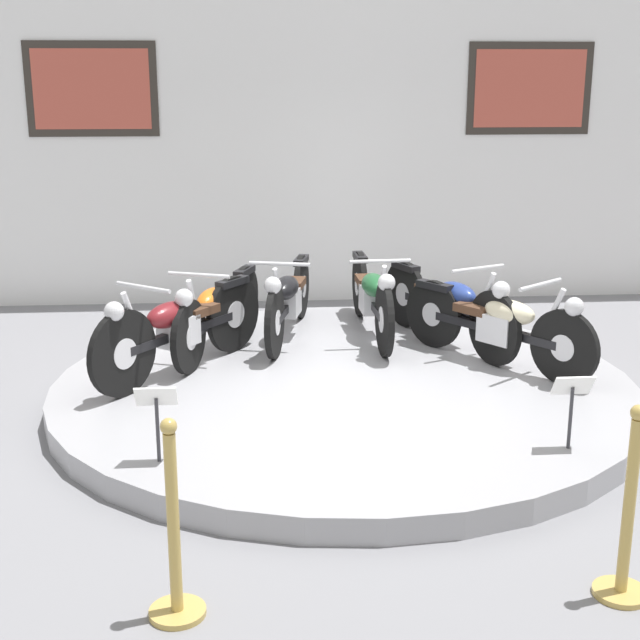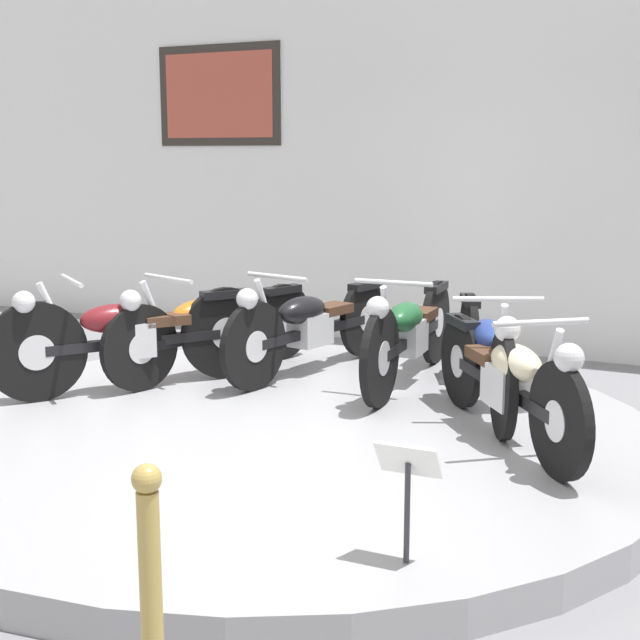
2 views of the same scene
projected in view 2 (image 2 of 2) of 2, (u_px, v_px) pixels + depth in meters
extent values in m
plane|color=slate|center=(281.00, 451.00, 5.49)|extent=(60.00, 60.00, 0.00)
cylinder|color=#99999E|center=(281.00, 438.00, 5.47)|extent=(4.64, 4.64, 0.18)
cube|color=white|center=(451.00, 113.00, 8.13)|extent=(14.00, 0.20, 4.34)
cube|color=#2D2823|center=(219.00, 95.00, 8.99)|extent=(1.40, 0.02, 1.00)
cube|color=#B24C3D|center=(218.00, 95.00, 8.99)|extent=(1.24, 0.02, 0.84)
cylinder|color=black|center=(36.00, 352.00, 5.90)|extent=(0.45, 0.57, 0.68)
cylinder|color=silver|center=(36.00, 352.00, 5.90)|extent=(0.19, 0.23, 0.24)
cylinder|color=black|center=(226.00, 333.00, 6.52)|extent=(0.45, 0.57, 0.68)
cylinder|color=silver|center=(226.00, 333.00, 6.52)|extent=(0.19, 0.23, 0.24)
cube|color=black|center=(136.00, 342.00, 6.21)|extent=(0.80, 1.03, 0.07)
cube|color=silver|center=(130.00, 340.00, 6.19)|extent=(0.35, 0.38, 0.24)
ellipsoid|color=maroon|center=(115.00, 318.00, 6.11)|extent=(0.46, 0.52, 0.20)
cube|color=#472D1E|center=(165.00, 320.00, 6.28)|extent=(0.35, 0.38, 0.07)
cube|color=black|center=(225.00, 294.00, 6.47)|extent=(0.30, 0.35, 0.06)
cylinder|color=silver|center=(57.00, 320.00, 5.93)|extent=(0.19, 0.23, 0.54)
cylinder|color=silver|center=(72.00, 281.00, 5.93)|extent=(0.45, 0.35, 0.03)
sphere|color=silver|center=(24.00, 302.00, 5.81)|extent=(0.15, 0.15, 0.15)
cylinder|color=black|center=(140.00, 348.00, 6.17)|extent=(0.26, 0.59, 0.61)
cylinder|color=silver|center=(140.00, 348.00, 6.17)|extent=(0.13, 0.22, 0.21)
cylinder|color=black|center=(282.00, 322.00, 7.12)|extent=(0.26, 0.59, 0.61)
cylinder|color=silver|center=(282.00, 322.00, 7.12)|extent=(0.13, 0.22, 0.21)
cube|color=black|center=(216.00, 334.00, 6.64)|extent=(0.48, 1.19, 0.07)
cube|color=silver|center=(212.00, 332.00, 6.61)|extent=(0.30, 0.37, 0.24)
ellipsoid|color=#D16619|center=(200.00, 313.00, 6.51)|extent=(0.37, 0.53, 0.20)
cube|color=#472D1E|center=(238.00, 312.00, 6.77)|extent=(0.30, 0.37, 0.07)
cube|color=black|center=(282.00, 290.00, 7.07)|extent=(0.21, 0.37, 0.06)
cylinder|color=silver|center=(157.00, 317.00, 6.24)|extent=(0.13, 0.25, 0.54)
cylinder|color=silver|center=(168.00, 279.00, 6.26)|extent=(0.52, 0.21, 0.03)
sphere|color=silver|center=(130.00, 301.00, 6.06)|extent=(0.15, 0.15, 0.15)
cylinder|color=black|center=(254.00, 346.00, 6.18)|extent=(0.19, 0.63, 0.63)
cylinder|color=silver|center=(254.00, 346.00, 6.18)|extent=(0.11, 0.23, 0.22)
cylinder|color=black|center=(365.00, 318.00, 7.23)|extent=(0.19, 0.63, 0.63)
cylinder|color=silver|center=(365.00, 318.00, 7.23)|extent=(0.11, 0.23, 0.22)
cube|color=black|center=(314.00, 331.00, 6.71)|extent=(0.35, 1.23, 0.07)
cube|color=silver|center=(310.00, 329.00, 6.67)|extent=(0.27, 0.36, 0.24)
ellipsoid|color=black|center=(302.00, 310.00, 6.56)|extent=(0.32, 0.52, 0.20)
cube|color=#472D1E|center=(331.00, 309.00, 6.85)|extent=(0.27, 0.36, 0.07)
cube|color=black|center=(365.00, 286.00, 7.18)|extent=(0.18, 0.37, 0.06)
cylinder|color=silver|center=(267.00, 315.00, 6.26)|extent=(0.10, 0.25, 0.54)
cylinder|color=silver|center=(277.00, 277.00, 6.30)|extent=(0.53, 0.15, 0.03)
sphere|color=silver|center=(247.00, 299.00, 6.07)|extent=(0.15, 0.15, 0.15)
cylinder|color=black|center=(380.00, 358.00, 5.77)|extent=(0.08, 0.65, 0.65)
cylinder|color=silver|center=(380.00, 358.00, 5.77)|extent=(0.07, 0.23, 0.23)
cylinder|color=black|center=(436.00, 322.00, 7.00)|extent=(0.08, 0.65, 0.65)
cylinder|color=silver|center=(436.00, 322.00, 7.00)|extent=(0.07, 0.23, 0.23)
cube|color=black|center=(410.00, 338.00, 6.39)|extent=(0.12, 1.24, 0.07)
cube|color=silver|center=(409.00, 337.00, 6.35)|extent=(0.21, 0.33, 0.24)
ellipsoid|color=#1E562D|center=(405.00, 317.00, 6.23)|extent=(0.24, 0.49, 0.20)
cube|color=#472D1E|center=(420.00, 314.00, 6.56)|extent=(0.21, 0.33, 0.07)
cube|color=black|center=(436.00, 287.00, 6.95)|extent=(0.11, 0.36, 0.06)
cylinder|color=silver|center=(388.00, 324.00, 5.87)|extent=(0.05, 0.25, 0.54)
cylinder|color=silver|center=(393.00, 283.00, 5.92)|extent=(0.54, 0.05, 0.03)
sphere|color=silver|center=(378.00, 308.00, 5.66)|extent=(0.15, 0.15, 0.15)
cylinder|color=black|center=(503.00, 385.00, 5.13)|extent=(0.31, 0.61, 0.64)
cylinder|color=silver|center=(503.00, 385.00, 5.13)|extent=(0.15, 0.23, 0.22)
cylinder|color=black|center=(469.00, 337.00, 6.46)|extent=(0.31, 0.61, 0.64)
cylinder|color=silver|center=(469.00, 337.00, 6.46)|extent=(0.15, 0.23, 0.22)
cube|color=black|center=(484.00, 358.00, 5.79)|extent=(0.57, 1.16, 0.07)
cube|color=silver|center=(485.00, 357.00, 5.75)|extent=(0.31, 0.37, 0.24)
ellipsoid|color=navy|center=(489.00, 336.00, 5.62)|extent=(0.40, 0.53, 0.20)
cube|color=#472D1E|center=(480.00, 331.00, 5.99)|extent=(0.31, 0.37, 0.07)
cube|color=black|center=(470.00, 301.00, 6.41)|extent=(0.24, 0.37, 0.06)
cylinder|color=silver|center=(500.00, 346.00, 5.24)|extent=(0.14, 0.25, 0.54)
cylinder|color=silver|center=(498.00, 299.00, 5.30)|extent=(0.51, 0.25, 0.03)
sphere|color=silver|center=(507.00, 329.00, 5.01)|extent=(0.15, 0.15, 0.15)
cylinder|color=black|center=(560.00, 421.00, 4.49)|extent=(0.41, 0.52, 0.61)
cylinder|color=silver|center=(560.00, 421.00, 4.49)|extent=(0.18, 0.21, 0.21)
cylinder|color=black|center=(461.00, 361.00, 5.79)|extent=(0.41, 0.52, 0.61)
cylinder|color=silver|center=(461.00, 361.00, 5.79)|extent=(0.18, 0.21, 0.21)
cube|color=black|center=(504.00, 387.00, 5.14)|extent=(0.81, 1.03, 0.07)
cube|color=silver|center=(507.00, 386.00, 5.10)|extent=(0.35, 0.38, 0.24)
ellipsoid|color=beige|center=(516.00, 362.00, 4.97)|extent=(0.47, 0.51, 0.20)
cube|color=#472D1E|center=(490.00, 355.00, 5.32)|extent=(0.35, 0.38, 0.07)
cube|color=black|center=(463.00, 322.00, 5.74)|extent=(0.30, 0.35, 0.06)
cylinder|color=silver|center=(548.00, 375.00, 4.60)|extent=(0.19, 0.23, 0.54)
cylinder|color=silver|center=(541.00, 322.00, 4.65)|extent=(0.45, 0.35, 0.03)
sphere|color=silver|center=(569.00, 358.00, 4.37)|extent=(0.15, 0.15, 0.15)
cylinder|color=#333338|center=(407.00, 513.00, 3.57)|extent=(0.02, 0.02, 0.42)
cube|color=white|center=(408.00, 460.00, 3.53)|extent=(0.26, 0.11, 0.15)
sphere|color=tan|center=(147.00, 479.00, 2.29)|extent=(0.08, 0.08, 0.08)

